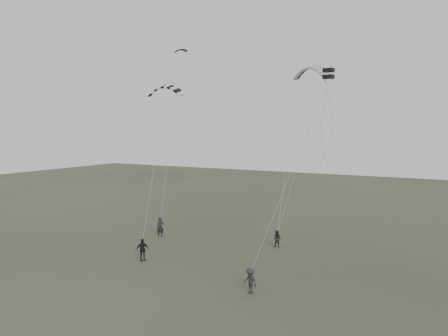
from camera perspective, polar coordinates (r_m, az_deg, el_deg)
The scene contains 9 objects.
ground at distance 33.16m, azimuth -7.65°, elevation -12.58°, with size 140.00×140.00×0.00m, color #323825.
flyer_left at distance 41.44m, azimuth -8.31°, elevation -7.66°, with size 0.67×0.44×1.82m, color black.
flyer_right at distance 37.77m, azimuth 6.97°, elevation -9.19°, with size 0.72×0.56×1.47m, color #222328.
flyer_center at distance 34.48m, azimuth -10.62°, elevation -10.44°, with size 1.00×0.42×1.71m, color black.
flyer_far at distance 27.65m, azimuth 3.42°, elevation -14.49°, with size 1.02×0.59×1.58m, color #242429.
kite_dark_small at distance 44.17m, azimuth -5.66°, elevation 15.14°, with size 1.29×0.39×0.46m, color black, non-canonical shape.
kite_pale_large at distance 42.16m, azimuth 11.19°, elevation 12.75°, with size 3.70×0.83×1.54m, color #A5A8AA, non-canonical shape.
kite_striped at distance 37.10m, azimuth -7.63°, elevation 10.51°, with size 3.10×0.77×1.21m, color black, non-canonical shape.
kite_box at distance 31.20m, azimuth 13.51°, elevation 11.92°, with size 0.63×0.63×0.71m, color black, non-canonical shape.
Camera 1 is at (18.81, -25.36, 10.12)m, focal length 35.00 mm.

